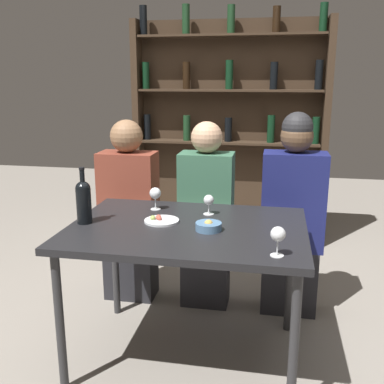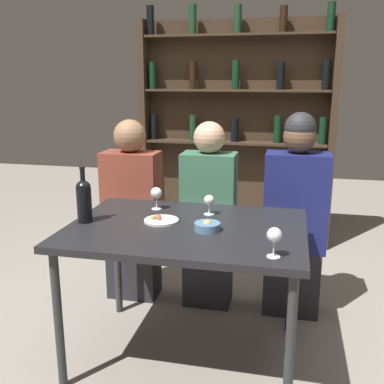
{
  "view_description": "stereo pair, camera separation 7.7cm",
  "coord_description": "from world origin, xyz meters",
  "px_view_note": "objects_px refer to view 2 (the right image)",
  "views": [
    {
      "loc": [
        0.44,
        -2.2,
        1.53
      ],
      "look_at": [
        0.0,
        0.13,
        0.93
      ],
      "focal_mm": 42.0,
      "sensor_mm": 36.0,
      "label": 1
    },
    {
      "loc": [
        0.52,
        -2.18,
        1.53
      ],
      "look_at": [
        0.0,
        0.13,
        0.93
      ],
      "focal_mm": 42.0,
      "sensor_mm": 36.0,
      "label": 2
    }
  ],
  "objects_px": {
    "wine_glass_1": "(209,201)",
    "snack_bowl": "(207,226)",
    "wine_bottle": "(84,199)",
    "seated_person_center": "(209,220)",
    "food_plate_0": "(161,220)",
    "seated_person_left": "(132,215)",
    "seated_person_right": "(295,219)",
    "wine_glass_2": "(156,194)",
    "wine_glass_0": "(274,236)"
  },
  "relations": [
    {
      "from": "wine_glass_0",
      "to": "seated_person_left",
      "type": "height_order",
      "value": "seated_person_left"
    },
    {
      "from": "wine_glass_0",
      "to": "seated_person_right",
      "type": "relative_size",
      "value": 0.1
    },
    {
      "from": "wine_glass_2",
      "to": "snack_bowl",
      "type": "distance_m",
      "value": 0.48
    },
    {
      "from": "wine_glass_2",
      "to": "seated_person_left",
      "type": "relative_size",
      "value": 0.11
    },
    {
      "from": "seated_person_center",
      "to": "food_plate_0",
      "type": "bearing_deg",
      "value": -104.52
    },
    {
      "from": "snack_bowl",
      "to": "seated_person_right",
      "type": "bearing_deg",
      "value": 57.47
    },
    {
      "from": "wine_glass_2",
      "to": "seated_person_left",
      "type": "xyz_separation_m",
      "value": [
        -0.3,
        0.39,
        -0.27
      ]
    },
    {
      "from": "food_plate_0",
      "to": "seated_person_center",
      "type": "bearing_deg",
      "value": 75.48
    },
    {
      "from": "food_plate_0",
      "to": "seated_person_right",
      "type": "bearing_deg",
      "value": 40.23
    },
    {
      "from": "wine_glass_0",
      "to": "wine_glass_2",
      "type": "relative_size",
      "value": 1.01
    },
    {
      "from": "wine_glass_2",
      "to": "seated_person_left",
      "type": "height_order",
      "value": "seated_person_left"
    },
    {
      "from": "wine_glass_1",
      "to": "seated_person_left",
      "type": "bearing_deg",
      "value": 145.6
    },
    {
      "from": "seated_person_center",
      "to": "wine_bottle",
      "type": "bearing_deg",
      "value": -128.41
    },
    {
      "from": "wine_glass_0",
      "to": "snack_bowl",
      "type": "xyz_separation_m",
      "value": [
        -0.35,
        0.28,
        -0.07
      ]
    },
    {
      "from": "wine_glass_1",
      "to": "seated_person_left",
      "type": "height_order",
      "value": "seated_person_left"
    },
    {
      "from": "wine_glass_1",
      "to": "seated_person_right",
      "type": "distance_m",
      "value": 0.68
    },
    {
      "from": "wine_bottle",
      "to": "seated_person_center",
      "type": "distance_m",
      "value": 0.94
    },
    {
      "from": "wine_glass_0",
      "to": "food_plate_0",
      "type": "height_order",
      "value": "wine_glass_0"
    },
    {
      "from": "wine_bottle",
      "to": "wine_glass_1",
      "type": "bearing_deg",
      "value": 23.55
    },
    {
      "from": "wine_glass_1",
      "to": "seated_person_center",
      "type": "height_order",
      "value": "seated_person_center"
    },
    {
      "from": "wine_glass_1",
      "to": "seated_person_right",
      "type": "xyz_separation_m",
      "value": [
        0.49,
        0.42,
        -0.21
      ]
    },
    {
      "from": "seated_person_center",
      "to": "wine_glass_1",
      "type": "bearing_deg",
      "value": -79.91
    },
    {
      "from": "wine_glass_1",
      "to": "seated_person_left",
      "type": "distance_m",
      "value": 0.79
    },
    {
      "from": "wine_glass_0",
      "to": "food_plate_0",
      "type": "relative_size",
      "value": 0.72
    },
    {
      "from": "wine_bottle",
      "to": "seated_person_left",
      "type": "bearing_deg",
      "value": 89.19
    },
    {
      "from": "wine_glass_2",
      "to": "snack_bowl",
      "type": "relative_size",
      "value": 1.0
    },
    {
      "from": "snack_bowl",
      "to": "seated_person_left",
      "type": "bearing_deg",
      "value": 133.53
    },
    {
      "from": "wine_glass_1",
      "to": "food_plate_0",
      "type": "distance_m",
      "value": 0.3
    },
    {
      "from": "wine_glass_1",
      "to": "seated_person_center",
      "type": "bearing_deg",
      "value": 100.09
    },
    {
      "from": "seated_person_left",
      "to": "seated_person_center",
      "type": "distance_m",
      "value": 0.54
    },
    {
      "from": "wine_bottle",
      "to": "seated_person_center",
      "type": "bearing_deg",
      "value": 51.59
    },
    {
      "from": "wine_bottle",
      "to": "wine_glass_2",
      "type": "height_order",
      "value": "wine_bottle"
    },
    {
      "from": "wine_glass_2",
      "to": "food_plate_0",
      "type": "distance_m",
      "value": 0.25
    },
    {
      "from": "seated_person_center",
      "to": "seated_person_right",
      "type": "xyz_separation_m",
      "value": [
        0.56,
        -0.0,
        0.04
      ]
    },
    {
      "from": "wine_glass_1",
      "to": "food_plate_0",
      "type": "relative_size",
      "value": 0.61
    },
    {
      "from": "seated_person_right",
      "to": "snack_bowl",
      "type": "bearing_deg",
      "value": -122.53
    },
    {
      "from": "wine_glass_1",
      "to": "snack_bowl",
      "type": "xyz_separation_m",
      "value": [
        0.04,
        -0.27,
        -0.06
      ]
    },
    {
      "from": "food_plate_0",
      "to": "seated_person_center",
      "type": "relative_size",
      "value": 0.15
    },
    {
      "from": "seated_person_center",
      "to": "wine_glass_2",
      "type": "bearing_deg",
      "value": -122.72
    },
    {
      "from": "seated_person_right",
      "to": "wine_glass_0",
      "type": "bearing_deg",
      "value": -95.75
    },
    {
      "from": "food_plate_0",
      "to": "seated_person_right",
      "type": "xyz_separation_m",
      "value": [
        0.72,
        0.61,
        -0.14
      ]
    },
    {
      "from": "wine_bottle",
      "to": "food_plate_0",
      "type": "xyz_separation_m",
      "value": [
        0.4,
        0.09,
        -0.12
      ]
    },
    {
      "from": "seated_person_center",
      "to": "seated_person_right",
      "type": "distance_m",
      "value": 0.56
    },
    {
      "from": "wine_glass_1",
      "to": "snack_bowl",
      "type": "distance_m",
      "value": 0.28
    },
    {
      "from": "food_plate_0",
      "to": "snack_bowl",
      "type": "xyz_separation_m",
      "value": [
        0.27,
        -0.09,
        0.01
      ]
    },
    {
      "from": "food_plate_0",
      "to": "seated_person_left",
      "type": "xyz_separation_m",
      "value": [
        -0.39,
        0.61,
        -0.18
      ]
    },
    {
      "from": "wine_glass_1",
      "to": "wine_glass_0",
      "type": "bearing_deg",
      "value": -55.04
    },
    {
      "from": "seated_person_center",
      "to": "seated_person_left",
      "type": "bearing_deg",
      "value": -180.0
    },
    {
      "from": "wine_glass_1",
      "to": "food_plate_0",
      "type": "bearing_deg",
      "value": -141.93
    },
    {
      "from": "wine_glass_1",
      "to": "wine_glass_2",
      "type": "distance_m",
      "value": 0.33
    }
  ]
}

